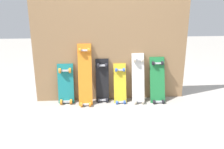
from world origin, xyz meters
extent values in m
plane|color=#9E9991|center=(0.00, 0.00, 0.00)|extent=(12.00, 12.00, 0.00)
cube|color=#99724C|center=(0.00, 0.07, 0.77)|extent=(2.12, 0.04, 1.55)
cube|color=#197A7F|center=(-0.64, -0.01, 0.24)|extent=(0.22, 0.12, 0.61)
cube|color=#B7B7BF|center=(-0.64, -0.07, 0.03)|extent=(0.10, 0.04, 0.03)
cube|color=#B7B7BF|center=(-0.64, 0.00, 0.46)|extent=(0.10, 0.04, 0.03)
cylinder|color=orange|center=(-0.71, -0.09, 0.03)|extent=(0.03, 0.07, 0.07)
cylinder|color=orange|center=(-0.57, -0.09, 0.03)|extent=(0.03, 0.07, 0.07)
cylinder|color=orange|center=(-0.71, -0.01, 0.46)|extent=(0.03, 0.07, 0.07)
cylinder|color=orange|center=(-0.57, -0.01, 0.46)|extent=(0.03, 0.07, 0.07)
cube|color=orange|center=(-0.37, -0.06, 0.38)|extent=(0.19, 0.22, 0.89)
cube|color=#B7B7BF|center=(-0.37, -0.17, 0.03)|extent=(0.08, 0.04, 0.03)
cube|color=#B7B7BF|center=(-0.37, 0.00, 0.74)|extent=(0.08, 0.04, 0.03)
cylinder|color=orange|center=(-0.42, -0.19, 0.03)|extent=(0.03, 0.06, 0.06)
cylinder|color=orange|center=(-0.31, -0.19, 0.03)|extent=(0.03, 0.06, 0.06)
cylinder|color=orange|center=(-0.42, -0.02, 0.74)|extent=(0.03, 0.06, 0.06)
cylinder|color=orange|center=(-0.31, -0.02, 0.74)|extent=(0.03, 0.06, 0.06)
cube|color=black|center=(-0.13, 0.00, 0.27)|extent=(0.18, 0.10, 0.67)
cube|color=#B7B7BF|center=(-0.13, -0.05, 0.03)|extent=(0.08, 0.04, 0.03)
cube|color=#B7B7BF|center=(-0.13, 0.01, 0.52)|extent=(0.08, 0.04, 0.03)
cylinder|color=black|center=(-0.19, -0.07, 0.03)|extent=(0.03, 0.06, 0.06)
cylinder|color=black|center=(-0.07, -0.07, 0.03)|extent=(0.03, 0.06, 0.06)
cylinder|color=black|center=(-0.19, -0.01, 0.52)|extent=(0.03, 0.06, 0.06)
cylinder|color=black|center=(-0.07, -0.01, 0.52)|extent=(0.03, 0.06, 0.06)
cube|color=gold|center=(0.12, -0.04, 0.23)|extent=(0.17, 0.18, 0.61)
cube|color=#B7B7BF|center=(0.12, -0.12, 0.02)|extent=(0.08, 0.04, 0.03)
cube|color=#B7B7BF|center=(0.12, -0.01, 0.45)|extent=(0.08, 0.04, 0.03)
cylinder|color=#3359B2|center=(0.06, -0.14, 0.02)|extent=(0.03, 0.05, 0.05)
cylinder|color=#3359B2|center=(0.17, -0.14, 0.02)|extent=(0.03, 0.05, 0.05)
cylinder|color=#3359B2|center=(0.06, -0.02, 0.46)|extent=(0.03, 0.05, 0.05)
cylinder|color=#3359B2|center=(0.17, -0.02, 0.46)|extent=(0.03, 0.05, 0.05)
cube|color=silver|center=(0.37, -0.05, 0.31)|extent=(0.17, 0.20, 0.74)
cube|color=#B7B7BF|center=(0.37, -0.14, 0.03)|extent=(0.08, 0.04, 0.03)
cube|color=#B7B7BF|center=(0.37, 0.00, 0.60)|extent=(0.08, 0.04, 0.03)
cylinder|color=beige|center=(0.32, -0.16, 0.03)|extent=(0.03, 0.07, 0.07)
cylinder|color=beige|center=(0.42, -0.16, 0.03)|extent=(0.03, 0.07, 0.07)
cylinder|color=beige|center=(0.32, -0.02, 0.60)|extent=(0.03, 0.07, 0.07)
cylinder|color=beige|center=(0.42, -0.02, 0.60)|extent=(0.03, 0.07, 0.07)
cube|color=#1E7238|center=(0.64, -0.06, 0.27)|extent=(0.21, 0.22, 0.69)
cube|color=#B7B7BF|center=(0.64, -0.16, 0.02)|extent=(0.09, 0.04, 0.03)
cube|color=#B7B7BF|center=(0.64, -0.01, 0.54)|extent=(0.09, 0.04, 0.03)
cylinder|color=black|center=(0.58, -0.18, 0.03)|extent=(0.03, 0.06, 0.06)
cylinder|color=black|center=(0.71, -0.18, 0.03)|extent=(0.03, 0.06, 0.06)
cylinder|color=black|center=(0.58, -0.02, 0.54)|extent=(0.03, 0.06, 0.06)
cylinder|color=black|center=(0.71, -0.02, 0.54)|extent=(0.03, 0.06, 0.06)
camera|label=1|loc=(-0.26, -3.13, 1.38)|focal=37.93mm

